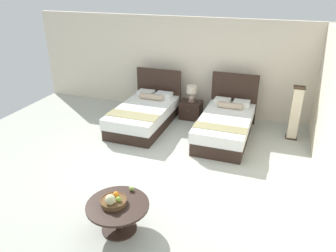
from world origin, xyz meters
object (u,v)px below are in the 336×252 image
(nightstand, at_px, (191,110))
(coffee_table, at_px, (118,211))
(bed_near_window, at_px, (145,114))
(fruit_bowl, at_px, (113,201))
(loose_apple, at_px, (131,189))
(bed_near_corner, at_px, (226,125))
(table_lamp, at_px, (192,92))
(floor_lamp_corner, at_px, (295,113))

(nightstand, bearing_deg, coffee_table, -88.24)
(bed_near_window, bearing_deg, fruit_bowl, -73.81)
(nightstand, distance_m, loose_apple, 4.11)
(bed_near_corner, distance_m, fruit_bowl, 3.77)
(bed_near_corner, relative_size, nightstand, 4.03)
(table_lamp, bearing_deg, nightstand, -90.00)
(floor_lamp_corner, bearing_deg, fruit_bowl, -121.04)
(bed_near_corner, xyz_separation_m, fruit_bowl, (-0.99, -3.63, 0.21))
(fruit_bowl, bearing_deg, bed_near_window, 106.19)
(bed_near_window, xyz_separation_m, nightstand, (0.97, 0.85, -0.07))
(nightstand, height_order, fruit_bowl, fruit_bowl)
(bed_near_corner, height_order, table_lamp, bed_near_corner)
(nightstand, distance_m, table_lamp, 0.50)
(nightstand, distance_m, coffee_table, 4.46)
(bed_near_corner, relative_size, floor_lamp_corner, 1.76)
(bed_near_window, bearing_deg, floor_lamp_corner, 7.87)
(loose_apple, bearing_deg, fruit_bowl, -105.91)
(loose_apple, bearing_deg, bed_near_window, 109.71)
(loose_apple, distance_m, floor_lamp_corner, 4.42)
(bed_near_window, xyz_separation_m, floor_lamp_corner, (3.53, 0.49, 0.32))
(loose_apple, bearing_deg, table_lamp, 92.63)
(table_lamp, bearing_deg, loose_apple, -87.37)
(bed_near_window, height_order, coffee_table, bed_near_window)
(bed_near_window, height_order, floor_lamp_corner, floor_lamp_corner)
(table_lamp, relative_size, fruit_bowl, 1.09)
(nightstand, bearing_deg, loose_apple, -87.36)
(bed_near_window, bearing_deg, bed_near_corner, 0.05)
(nightstand, bearing_deg, floor_lamp_corner, -8.03)
(loose_apple, bearing_deg, floor_lamp_corner, 57.61)
(bed_near_corner, xyz_separation_m, loose_apple, (-0.88, -3.25, 0.19))
(nightstand, bearing_deg, table_lamp, 90.00)
(bed_near_window, relative_size, fruit_bowl, 5.58)
(nightstand, bearing_deg, bed_near_window, -138.92)
(bed_near_corner, bearing_deg, floor_lamp_corner, 18.13)
(coffee_table, bearing_deg, floor_lamp_corner, 59.43)
(coffee_table, distance_m, floor_lamp_corner, 4.77)
(nightstand, xyz_separation_m, fruit_bowl, (0.08, -4.48, 0.30))
(bed_near_window, xyz_separation_m, table_lamp, (0.97, 0.87, 0.42))
(bed_near_corner, height_order, floor_lamp_corner, bed_near_corner)
(bed_near_window, bearing_deg, coffee_table, -72.90)
(nightstand, bearing_deg, fruit_bowl, -88.98)
(floor_lamp_corner, bearing_deg, coffee_table, -120.57)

